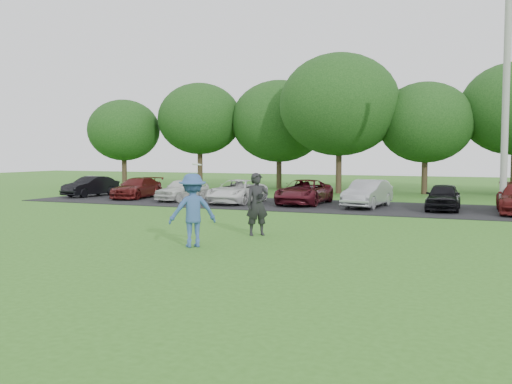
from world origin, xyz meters
TOP-DOWN VIEW (x-y plane):
  - ground at (0.00, 0.00)m, footprint 100.00×100.00m
  - parking_lot at (0.00, 13.00)m, footprint 32.00×6.50m
  - utility_pole at (7.28, 12.67)m, footprint 0.28×0.28m
  - frisbee_player at (-0.55, 0.39)m, footprint 1.46×1.38m
  - camera_bystander at (0.25, 3.02)m, footprint 0.84×0.80m
  - parked_cars at (0.17, 13.05)m, footprint 30.58×4.92m
  - tree_row at (1.51, 22.76)m, footprint 42.39×9.85m

SIDE VIEW (x-z plane):
  - ground at x=0.00m, z-range 0.00..0.00m
  - parking_lot at x=0.00m, z-range 0.00..0.03m
  - parked_cars at x=0.17m, z-range 0.00..1.26m
  - camera_bystander at x=0.25m, z-range 0.00..1.93m
  - frisbee_player at x=-0.55m, z-range -0.14..2.13m
  - utility_pole at x=7.28m, z-range 0.00..9.73m
  - tree_row at x=1.51m, z-range 0.59..9.23m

